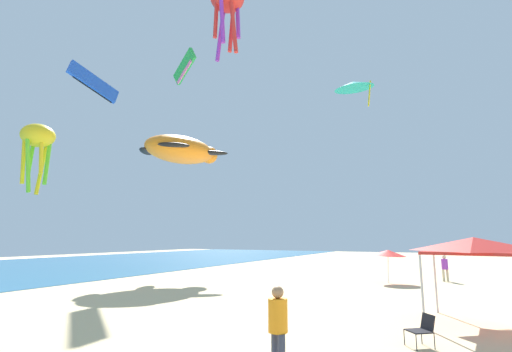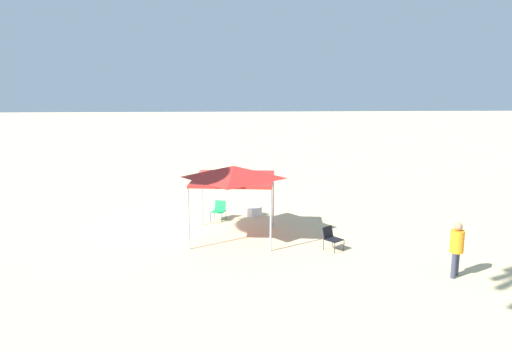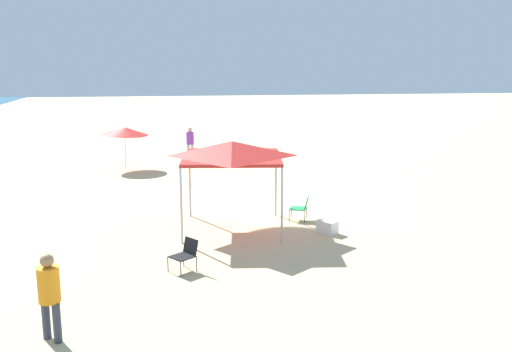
# 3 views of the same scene
# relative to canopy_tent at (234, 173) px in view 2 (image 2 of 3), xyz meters

# --- Properties ---
(ground) EXTENTS (120.00, 120.00, 0.10)m
(ground) POSITION_rel_canopy_tent_xyz_m (2.20, -1.51, -2.59)
(ground) COLOR #D6BC8C
(canopy_tent) EXTENTS (3.32, 3.31, 2.83)m
(canopy_tent) POSITION_rel_canopy_tent_xyz_m (0.00, 0.00, 0.00)
(canopy_tent) COLOR #B7B7BC
(canopy_tent) RESTS_ON ground
(folding_chair_right_of_tent) EXTENTS (0.69, 0.76, 0.82)m
(folding_chair_right_of_tent) POSITION_rel_canopy_tent_xyz_m (0.65, -2.39, -2.06)
(folding_chair_right_of_tent) COLOR black
(folding_chair_right_of_tent) RESTS_ON ground
(folding_chair_left_of_tent) EXTENTS (0.79, 0.81, 0.82)m
(folding_chair_left_of_tent) POSITION_rel_canopy_tent_xyz_m (-3.51, 1.54, -2.06)
(folding_chair_left_of_tent) COLOR black
(folding_chair_left_of_tent) RESTS_ON ground
(cooler_box) EXTENTS (0.74, 0.71, 0.40)m
(cooler_box) POSITION_rel_canopy_tent_xyz_m (-0.88, -2.88, -2.33)
(cooler_box) COLOR white
(cooler_box) RESTS_ON ground
(person_by_tent) EXTENTS (0.42, 0.42, 1.77)m
(person_by_tent) POSITION_rel_canopy_tent_xyz_m (-6.93, 4.17, -1.50)
(person_by_tent) COLOR #33384C
(person_by_tent) RESTS_ON ground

